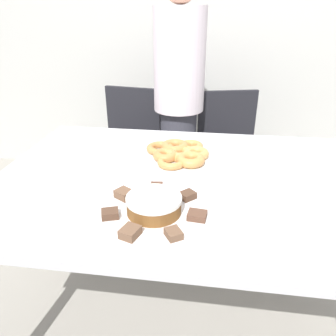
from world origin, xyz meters
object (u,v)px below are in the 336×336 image
at_px(office_chair_left, 127,158).
at_px(napkin, 317,179).
at_px(person_standing, 179,101).
at_px(plate_donuts, 178,158).
at_px(plate_cake, 154,213).
at_px(frosted_cake, 154,205).
at_px(office_chair_right, 229,164).

bearing_deg(office_chair_left, napkin, -32.46).
distance_m(person_standing, plate_donuts, 0.76).
bearing_deg(plate_cake, person_standing, 92.51).
bearing_deg(napkin, frosted_cake, -150.93).
relative_size(office_chair_right, plate_donuts, 2.65).
relative_size(plate_cake, plate_donuts, 1.16).
bearing_deg(frosted_cake, plate_cake, 0.00).
relative_size(office_chair_left, napkin, 7.18).
relative_size(plate_donuts, frosted_cake, 1.86).
xyz_separation_m(person_standing, plate_donuts, (0.08, -0.76, -0.06)).
bearing_deg(office_chair_left, plate_cake, -62.19).
distance_m(office_chair_right, napkin, 0.97).
bearing_deg(person_standing, office_chair_right, -1.85).
xyz_separation_m(person_standing, office_chair_right, (0.35, -0.01, -0.42)).
height_order(person_standing, frosted_cake, person_standing).
height_order(plate_donuts, napkin, plate_donuts).
distance_m(plate_donuts, frosted_cake, 0.44).
bearing_deg(office_chair_right, napkin, -86.26).
relative_size(person_standing, office_chair_right, 1.79).
bearing_deg(plate_donuts, plate_cake, -93.61).
bearing_deg(plate_donuts, frosted_cake, -93.61).
distance_m(office_chair_right, plate_donuts, 0.87).
height_order(plate_donuts, frosted_cake, frosted_cake).
height_order(office_chair_left, plate_donuts, office_chair_left).
bearing_deg(plate_cake, office_chair_left, 109.07).
xyz_separation_m(person_standing, frosted_cake, (0.05, -1.19, -0.02)).
distance_m(plate_cake, plate_donuts, 0.44).
bearing_deg(napkin, plate_donuts, 168.06).
bearing_deg(office_chair_left, office_chair_right, 8.65).
height_order(office_chair_left, napkin, office_chair_left).
height_order(plate_cake, plate_donuts, same).
bearing_deg(plate_donuts, person_standing, 96.03).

